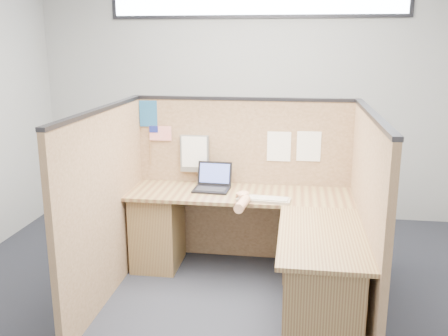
% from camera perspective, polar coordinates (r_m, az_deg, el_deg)
% --- Properties ---
extents(floor, '(5.00, 5.00, 0.00)m').
position_cam_1_polar(floor, '(4.04, 0.56, -15.63)').
color(floor, black).
rests_on(floor, ground).
extents(wall_back, '(5.00, 0.00, 5.00)m').
position_cam_1_polar(wall_back, '(5.77, 3.64, 8.13)').
color(wall_back, '#A5A8AA').
rests_on(wall_back, floor).
extents(wall_front, '(5.00, 0.00, 5.00)m').
position_cam_1_polar(wall_front, '(1.44, -11.68, -11.17)').
color(wall_front, '#A5A8AA').
rests_on(wall_front, floor).
extents(clerestory_window, '(3.30, 0.04, 0.38)m').
position_cam_1_polar(clerestory_window, '(5.74, 3.80, 18.59)').
color(clerestory_window, '#232328').
rests_on(clerestory_window, wall_back).
extents(cubicle_partitions, '(2.06, 1.83, 1.53)m').
position_cam_1_polar(cubicle_partitions, '(4.12, 1.39, -3.35)').
color(cubicle_partitions, brown).
rests_on(cubicle_partitions, floor).
extents(l_desk, '(1.95, 1.75, 0.73)m').
position_cam_1_polar(l_desk, '(4.10, 3.70, -9.05)').
color(l_desk, brown).
rests_on(l_desk, floor).
extents(laptop, '(0.32, 0.31, 0.23)m').
position_cam_1_polar(laptop, '(4.47, -1.32, -1.69)').
color(laptop, black).
rests_on(laptop, l_desk).
extents(keyboard, '(0.45, 0.19, 0.03)m').
position_cam_1_polar(keyboard, '(4.15, 4.56, -3.59)').
color(keyboard, gray).
rests_on(keyboard, l_desk).
extents(mouse, '(0.13, 0.10, 0.05)m').
position_cam_1_polar(mouse, '(4.16, 2.21, -3.36)').
color(mouse, silver).
rests_on(mouse, l_desk).
extents(hand_forearm, '(0.12, 0.42, 0.09)m').
position_cam_1_polar(hand_forearm, '(4.02, 2.14, -3.78)').
color(hand_forearm, '#DFA37A').
rests_on(hand_forearm, l_desk).
extents(blue_poster, '(0.18, 0.02, 0.24)m').
position_cam_1_polar(blue_poster, '(4.69, -8.56, 6.17)').
color(blue_poster, navy).
rests_on(blue_poster, cubicle_partitions).
extents(american_flag, '(0.21, 0.01, 0.37)m').
position_cam_1_polar(american_flag, '(4.68, -7.57, 3.81)').
color(american_flag, olive).
rests_on(american_flag, cubicle_partitions).
extents(file_holder, '(0.27, 0.05, 0.34)m').
position_cam_1_polar(file_holder, '(4.62, -3.36, 1.67)').
color(file_holder, slate).
rests_on(file_holder, cubicle_partitions).
extents(paper_left, '(0.21, 0.00, 0.27)m').
position_cam_1_polar(paper_left, '(4.54, 6.30, 2.45)').
color(paper_left, white).
rests_on(paper_left, cubicle_partitions).
extents(paper_right, '(0.21, 0.00, 0.27)m').
position_cam_1_polar(paper_right, '(4.53, 9.67, 2.45)').
color(paper_right, white).
rests_on(paper_right, cubicle_partitions).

